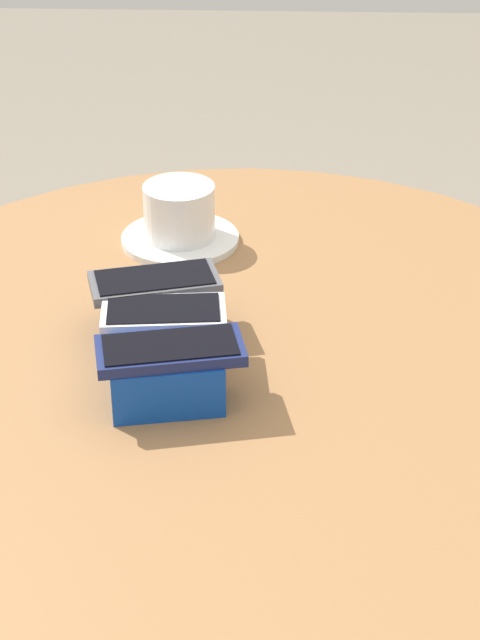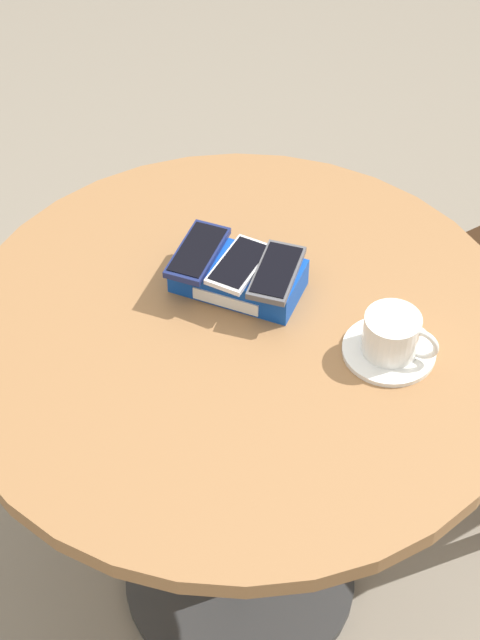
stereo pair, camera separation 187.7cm
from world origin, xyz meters
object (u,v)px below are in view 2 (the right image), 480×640
saucer (389,350)px  coffee_cup (393,334)px  phone_navy (198,252)px  phone_box (238,276)px  phone_gray (277,272)px  round_table (240,392)px  phone_white (239,264)px

saucer → coffee_cup: coffee_cup is taller
phone_navy → saucer: phone_navy is taller
phone_box → coffee_cup: bearing=1.1°
phone_box → phone_navy: size_ratio=1.49×
phone_gray → phone_box: bearing=-169.5°
saucer → coffee_cup: size_ratio=1.21×
round_table → phone_white: 0.22m
phone_navy → round_table: bearing=-26.7°
phone_gray → phone_navy: bearing=-167.6°
phone_box → phone_gray: bearing=10.5°
phone_box → saucer: phone_box is taller
phone_box → coffee_cup: 0.27m
round_table → saucer: size_ratio=6.28×
phone_box → phone_gray: size_ratio=1.52×
phone_white → phone_gray: bearing=14.4°
phone_gray → coffee_cup: size_ratio=1.21×
saucer → coffee_cup: bearing=5.8°
coffee_cup → phone_box: bearing=-178.9°
phone_gray → saucer: phone_gray is taller
round_table → phone_gray: phone_gray is taller
phone_navy → phone_white: (0.07, 0.01, -0.00)m
phone_navy → coffee_cup: bearing=3.7°
saucer → phone_white: bearing=-178.1°
round_table → phone_navy: phone_navy is taller
saucer → phone_box: bearing=-178.9°
round_table → phone_box: (-0.05, 0.07, 0.17)m
round_table → phone_gray: size_ratio=6.28×
round_table → phone_box: bearing=124.6°
phone_box → phone_navy: phone_navy is taller
phone_navy → coffee_cup: 0.33m
phone_navy → phone_gray: same height
phone_white → saucer: (0.26, 0.01, -0.05)m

